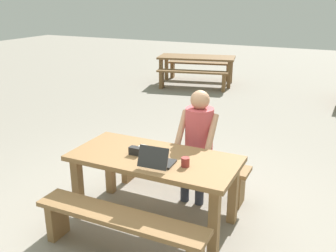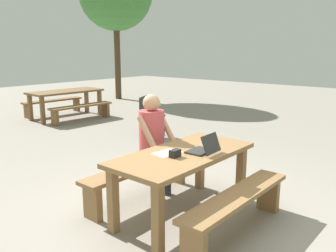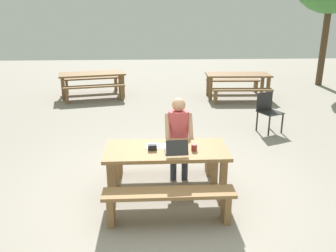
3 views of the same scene
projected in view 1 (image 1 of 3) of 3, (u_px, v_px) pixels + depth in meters
ground_plane at (155, 219)px, 4.08m from camera, size 30.00×30.00×0.00m
picnic_table_front at (154, 166)px, 3.87m from camera, size 1.71×0.81×0.73m
bench_near at (120, 225)px, 3.39m from camera, size 1.65×0.30×0.44m
bench_far at (181, 167)px, 4.55m from camera, size 1.65×0.30×0.44m
laptop at (157, 160)px, 3.61m from camera, size 0.31×0.30×0.22m
small_pouch at (135, 151)px, 3.87m from camera, size 0.12×0.07×0.08m
paper_sheet at (148, 150)px, 3.99m from camera, size 0.32×0.24×0.00m
coffee_mug at (185, 162)px, 3.59m from camera, size 0.08×0.08×0.09m
person_seated at (198, 137)px, 4.29m from camera, size 0.43×0.42×1.29m
picnic_table_mid at (197, 60)px, 10.07m from camera, size 2.12×1.25×0.74m
bench_mid_south at (192, 76)px, 9.54m from camera, size 1.81×0.68×0.48m
bench_mid_north at (200, 66)px, 10.77m from camera, size 1.81×0.68×0.48m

